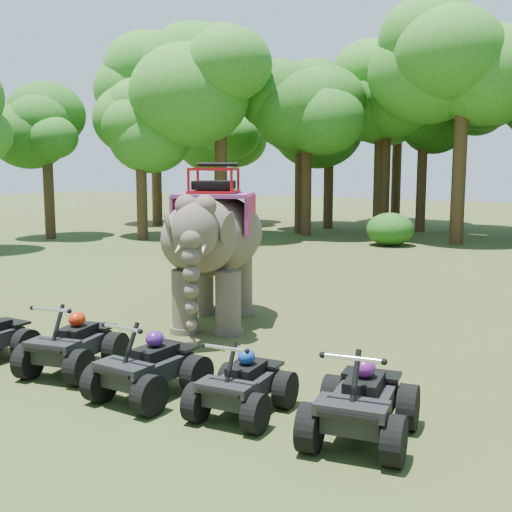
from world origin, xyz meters
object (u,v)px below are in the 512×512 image
object	(u,v)px
atv_4	(362,392)
elephant	(214,245)
atv_1	(72,336)
atv_3	(242,376)
atv_2	(149,358)

from	to	relation	value
atv_4	elephant	bearing A→B (deg)	131.90
atv_1	atv_3	xyz separation A→B (m)	(3.59, -0.26, -0.06)
elephant	atv_1	bearing A→B (deg)	-115.79
elephant	atv_2	world-z (taller)	elephant
elephant	atv_2	xyz separation A→B (m)	(1.61, -4.50, -1.18)
atv_3	atv_4	size ratio (longest dim) A/B	0.88
atv_3	atv_4	bearing A→B (deg)	-3.02
atv_2	atv_3	bearing A→B (deg)	7.52
elephant	atv_4	bearing A→B (deg)	-62.26
atv_4	atv_3	bearing A→B (deg)	172.53
atv_2	elephant	bearing A→B (deg)	114.04
elephant	atv_3	xyz separation A→B (m)	(3.25, -4.41, -1.24)
atv_1	atv_2	distance (m)	1.98
atv_2	atv_4	bearing A→B (deg)	5.59
elephant	atv_1	size ratio (longest dim) A/B	2.49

